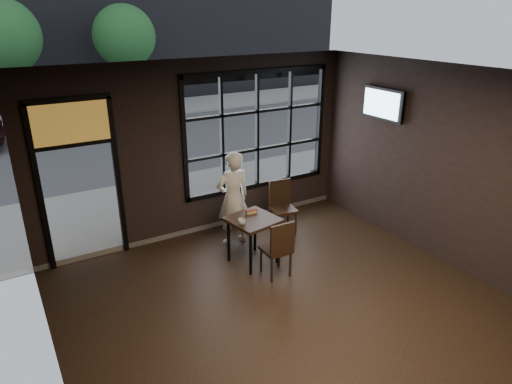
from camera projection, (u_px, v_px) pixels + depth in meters
floor at (315, 333)px, 5.99m from camera, size 6.00×7.00×0.02m
ceiling at (330, 84)px, 4.79m from camera, size 6.00×7.00×0.02m
wall_left at (50, 299)px, 3.96m from camera, size 0.04×7.00×3.20m
wall_right at (480, 178)px, 6.81m from camera, size 0.04×7.00×3.20m
window_frame at (257, 131)px, 8.68m from camera, size 3.06×0.12×2.28m
stained_transom at (71, 123)px, 6.91m from camera, size 1.20×0.06×0.70m
street_asphalt at (48, 87)px, 25.14m from camera, size 60.00×41.00×0.04m
cafe_table at (253, 240)px, 7.53m from camera, size 0.85×0.85×0.80m
chair_near at (276, 247)px, 7.13m from camera, size 0.43×0.43×0.97m
chair_window at (284, 208)px, 8.51m from camera, size 0.50×0.50×1.00m
man at (233, 198)px, 8.00m from camera, size 0.63×0.42×1.72m
hotdog at (251, 212)px, 7.56m from camera, size 0.21×0.11×0.06m
cup at (242, 222)px, 7.16m from camera, size 0.17×0.17×0.10m
tv at (383, 104)px, 8.11m from camera, size 0.11×0.96×0.56m
navy_car at (96, 109)px, 15.56m from camera, size 4.22×1.57×1.38m
tree_left at (2, 36)px, 15.70m from camera, size 2.57×2.57×4.39m
tree_right at (124, 37)px, 18.15m from camera, size 2.46×2.46×4.19m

